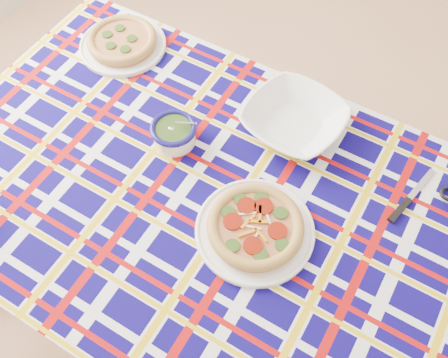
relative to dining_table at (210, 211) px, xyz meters
The scene contains 8 objects.
floor 0.73m from the dining_table, 29.26° to the left, with size 4.00×4.00×0.00m, color tan.
dining_table is the anchor object (origin of this frame).
tablecloth 0.02m from the dining_table, 14.04° to the left, with size 1.46×0.92×0.09m, color #0B0451, non-canonical shape.
main_focaccia_plate 0.17m from the dining_table, 12.43° to the right, with size 0.28×0.28×0.06m, color #AF6B3E, non-canonical shape.
pesto_bowl 0.22m from the dining_table, 147.30° to the left, with size 0.12×0.12×0.07m, color #1B310D, non-canonical shape.
serving_bowl 0.32m from the dining_table, 73.20° to the left, with size 0.25×0.25×0.06m, color white.
second_focaccia_plate 0.59m from the dining_table, 145.89° to the left, with size 0.26×0.26×0.05m, color #AF6B3E, non-canonical shape.
table_knife 0.52m from the dining_table, 32.05° to the left, with size 0.21×0.02×0.01m, color silver, non-canonical shape.
Camera 1 is at (-0.02, -0.71, 1.72)m, focal length 40.00 mm.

